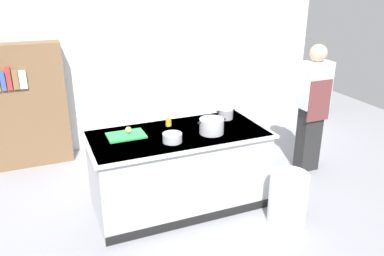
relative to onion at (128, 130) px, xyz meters
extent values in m
plane|color=gray|center=(0.51, -0.16, -0.96)|extent=(10.00, 10.00, 0.00)
cube|color=silver|center=(0.51, 1.94, 0.54)|extent=(6.40, 0.12, 3.00)
cube|color=#B7BABF|center=(0.51, -0.16, -0.51)|extent=(1.90, 0.90, 0.90)
cube|color=#B7BABF|center=(0.51, -0.16, -0.07)|extent=(1.98, 0.98, 0.03)
cube|color=black|center=(0.51, -0.62, -0.91)|extent=(1.90, 0.01, 0.10)
cube|color=green|center=(-0.04, -0.04, -0.05)|extent=(0.40, 0.28, 0.02)
sphere|color=tan|center=(0.00, 0.00, 0.00)|extent=(0.07, 0.07, 0.07)
cylinder|color=#B7BABF|center=(0.85, -0.30, 0.03)|extent=(0.27, 0.27, 0.17)
cube|color=black|center=(0.70, -0.30, 0.09)|extent=(0.04, 0.02, 0.01)
cube|color=black|center=(1.00, -0.30, 0.09)|extent=(0.04, 0.02, 0.01)
cylinder|color=#99999E|center=(1.21, 0.05, 0.00)|extent=(0.18, 0.18, 0.12)
cube|color=black|center=(1.10, 0.05, 0.05)|extent=(0.04, 0.02, 0.01)
cube|color=black|center=(1.31, 0.05, 0.05)|extent=(0.04, 0.02, 0.01)
cylinder|color=#B7BABF|center=(0.37, -0.37, -0.01)|extent=(0.20, 0.20, 0.09)
cylinder|color=yellow|center=(0.49, 0.09, -0.01)|extent=(0.07, 0.07, 0.10)
cylinder|color=white|center=(1.47, -0.94, -0.67)|extent=(0.41, 0.41, 0.58)
cube|color=#262626|center=(2.46, 0.01, -0.51)|extent=(0.28, 0.20, 0.90)
cube|color=silver|center=(2.46, 0.01, 0.24)|extent=(0.38, 0.24, 0.60)
sphere|color=#D3AA8C|center=(2.46, 0.01, 0.65)|extent=(0.22, 0.22, 0.22)
cube|color=brown|center=(2.46, -0.11, 0.06)|extent=(0.34, 0.02, 0.54)
cube|color=brown|center=(-1.03, 1.64, -0.11)|extent=(1.10, 0.28, 1.70)
cube|color=#3351B7|center=(-1.23, 1.48, 0.30)|extent=(0.06, 0.03, 0.24)
cube|color=red|center=(-1.16, 1.48, 0.34)|extent=(0.06, 0.03, 0.30)
cube|color=brown|center=(-1.08, 1.48, 0.31)|extent=(0.07, 0.03, 0.26)
cube|color=white|center=(-1.00, 1.48, 0.31)|extent=(0.09, 0.03, 0.24)
camera|label=1|loc=(-0.88, -3.91, 1.57)|focal=36.75mm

